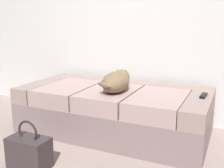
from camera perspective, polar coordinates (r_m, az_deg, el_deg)
couch at (r=2.74m, az=0.45°, el=-5.45°), size 1.83×0.90×0.45m
dog_tan at (r=2.54m, az=1.03°, el=0.63°), size 0.28×0.55×0.19m
tv_remote at (r=2.50m, az=18.64°, el=-2.32°), size 0.05×0.15×0.02m
handbag at (r=2.23m, az=-16.97°, el=-13.43°), size 0.32×0.18×0.38m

